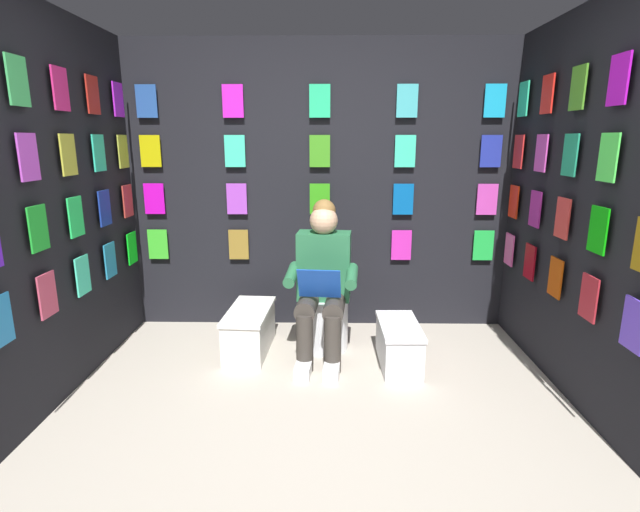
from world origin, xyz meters
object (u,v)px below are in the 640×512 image
at_px(comic_longbox_far, 399,344).
at_px(comic_longbox_near, 250,330).
at_px(toilet, 325,305).
at_px(person_reading, 322,281).

bearing_deg(comic_longbox_far, comic_longbox_near, -11.90).
bearing_deg(toilet, comic_longbox_near, 20.18).
bearing_deg(toilet, person_reading, 90.69).
bearing_deg(toilet, comic_longbox_far, 150.85).
xyz_separation_m(comic_longbox_near, comic_longbox_far, (-1.13, 0.22, -0.01)).
distance_m(comic_longbox_near, comic_longbox_far, 1.15).
height_order(toilet, person_reading, person_reading).
height_order(person_reading, comic_longbox_far, person_reading).
bearing_deg(person_reading, toilet, -89.31).
xyz_separation_m(toilet, comic_longbox_far, (-0.55, 0.37, -0.17)).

